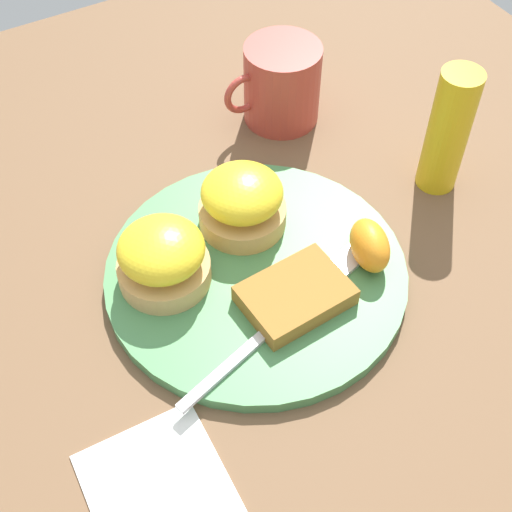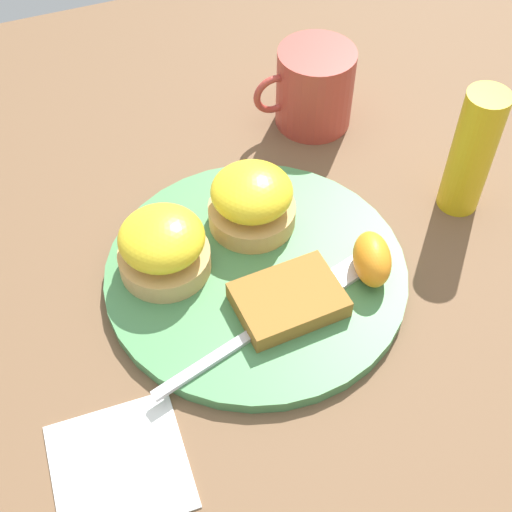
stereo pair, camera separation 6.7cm
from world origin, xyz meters
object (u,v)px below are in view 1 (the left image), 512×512
object	(u,v)px
hashbrown_patty	(295,295)
fork	(289,313)
cup	(281,84)
orange_wedge	(370,245)
sandwich_benedict_left	(242,202)
condiment_bottle	(448,132)
sandwich_benedict_right	(162,258)

from	to	relation	value
hashbrown_patty	fork	world-z (taller)	hashbrown_patty
cup	orange_wedge	bearing A→B (deg)	79.05
sandwich_benedict_left	orange_wedge	size ratio (longest dim) A/B	1.50
hashbrown_patty	fork	xyz separation A→B (m)	(0.01, 0.01, -0.01)
orange_wedge	condiment_bottle	bearing A→B (deg)	-155.78
sandwich_benedict_left	cup	xyz separation A→B (m)	(-0.13, -0.14, 0.00)
condiment_bottle	cup	bearing A→B (deg)	-63.17
sandwich_benedict_left	cup	size ratio (longest dim) A/B	0.74
sandwich_benedict_right	condiment_bottle	size ratio (longest dim) A/B	0.62
hashbrown_patty	condiment_bottle	world-z (taller)	condiment_bottle
sandwich_benedict_left	condiment_bottle	bearing A→B (deg)	169.26
orange_wedge	condiment_bottle	size ratio (longest dim) A/B	0.41
fork	cup	distance (m)	0.31
hashbrown_patty	condiment_bottle	xyz separation A→B (m)	(-0.23, -0.07, 0.05)
sandwich_benedict_right	orange_wedge	bearing A→B (deg)	156.76
sandwich_benedict_left	sandwich_benedict_right	world-z (taller)	same
cup	condiment_bottle	distance (m)	0.21
sandwich_benedict_right	fork	size ratio (longest dim) A/B	0.38
sandwich_benedict_left	orange_wedge	xyz separation A→B (m)	(-0.08, 0.11, -0.01)
hashbrown_patty	orange_wedge	world-z (taller)	orange_wedge
cup	condiment_bottle	bearing A→B (deg)	116.83
sandwich_benedict_right	orange_wedge	distance (m)	0.20
fork	cup	world-z (taller)	cup
orange_wedge	fork	bearing A→B (deg)	9.54
sandwich_benedict_left	condiment_bottle	distance (m)	0.23
sandwich_benedict_left	sandwich_benedict_right	size ratio (longest dim) A/B	1.00
orange_wedge	fork	size ratio (longest dim) A/B	0.25
orange_wedge	cup	size ratio (longest dim) A/B	0.49
hashbrown_patty	fork	bearing A→B (deg)	36.52
sandwich_benedict_left	hashbrown_patty	world-z (taller)	sandwich_benedict_left
sandwich_benedict_right	hashbrown_patty	xyz separation A→B (m)	(-0.09, 0.09, -0.02)
sandwich_benedict_right	sandwich_benedict_left	bearing A→B (deg)	-165.38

